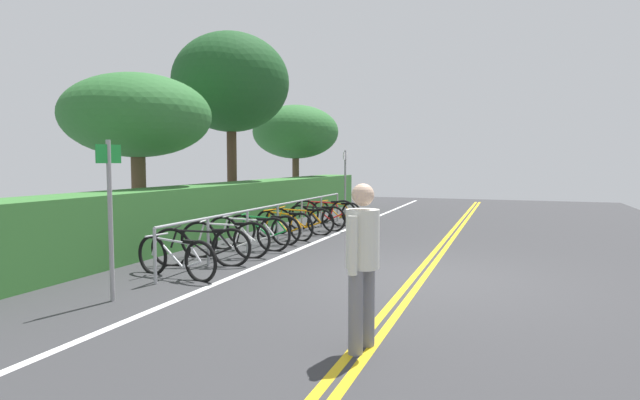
{
  "coord_description": "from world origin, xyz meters",
  "views": [
    {
      "loc": [
        -8.06,
        -1.3,
        1.82
      ],
      "look_at": [
        1.7,
        2.29,
        1.04
      ],
      "focal_mm": 28.96,
      "sensor_mm": 36.0,
      "label": 1
    }
  ],
  "objects": [
    {
      "name": "bike_lane_stripe_white",
      "position": [
        0.0,
        2.77,
        0.0
      ],
      "size": [
        32.08,
        0.12,
        0.0
      ],
      "primitive_type": "cube",
      "color": "white",
      "rests_on": "ground_plane"
    },
    {
      "name": "bicycle_8",
      "position": [
        5.5,
        3.56,
        0.37
      ],
      "size": [
        0.66,
        1.75,
        0.79
      ],
      "color": "black",
      "rests_on": "ground_plane"
    },
    {
      "name": "bicycle_7",
      "position": [
        4.64,
        3.48,
        0.33
      ],
      "size": [
        0.46,
        1.7,
        0.72
      ],
      "color": "black",
      "rests_on": "ground_plane"
    },
    {
      "name": "centre_line_yellow_outer",
      "position": [
        0.0,
        0.08,
        0.0
      ],
      "size": [
        32.08,
        0.1,
        0.0
      ],
      "primitive_type": "cube",
      "color": "gold",
      "rests_on": "ground_plane"
    },
    {
      "name": "centre_line_yellow_inner",
      "position": [
        0.0,
        -0.08,
        0.0
      ],
      "size": [
        32.08,
        0.1,
        0.0
      ],
      "primitive_type": "cube",
      "color": "gold",
      "rests_on": "ground_plane"
    },
    {
      "name": "tree_mid",
      "position": [
        1.47,
        6.58,
        2.83
      ],
      "size": [
        3.3,
        3.3,
        3.78
      ],
      "color": "brown",
      "rests_on": "ground_plane"
    },
    {
      "name": "pedestrian",
      "position": [
        -3.35,
        0.0,
        0.92
      ],
      "size": [
        0.48,
        0.32,
        1.61
      ],
      "color": "slate",
      "rests_on": "ground_plane"
    },
    {
      "name": "sign_post_far",
      "position": [
        7.81,
        3.67,
        1.31
      ],
      "size": [
        0.36,
        0.06,
        2.18
      ],
      "color": "gray",
      "rests_on": "ground_plane"
    },
    {
      "name": "sign_post_near",
      "position": [
        -2.78,
        3.53,
        1.27
      ],
      "size": [
        0.36,
        0.1,
        2.1
      ],
      "color": "gray",
      "rests_on": "ground_plane"
    },
    {
      "name": "tree_extra",
      "position": [
        10.26,
        6.43,
        2.94
      ],
      "size": [
        3.28,
        3.28,
        3.97
      ],
      "color": "brown",
      "rests_on": "ground_plane"
    },
    {
      "name": "tree_far_right",
      "position": [
        5.35,
        6.4,
        4.1
      ],
      "size": [
        3.4,
        3.4,
        5.55
      ],
      "color": "#473323",
      "rests_on": "ground_plane"
    },
    {
      "name": "bicycle_9",
      "position": [
        6.39,
        3.51,
        0.32
      ],
      "size": [
        0.52,
        1.67,
        0.68
      ],
      "color": "black",
      "rests_on": "ground_plane"
    },
    {
      "name": "bicycle_4",
      "position": [
        2.05,
        3.74,
        0.33
      ],
      "size": [
        0.46,
        1.71,
        0.71
      ],
      "color": "black",
      "rests_on": "ground_plane"
    },
    {
      "name": "bicycle_5",
      "position": [
        2.92,
        3.65,
        0.33
      ],
      "size": [
        0.56,
        1.68,
        0.71
      ],
      "color": "black",
      "rests_on": "ground_plane"
    },
    {
      "name": "bicycle_2",
      "position": [
        0.37,
        3.7,
        0.35
      ],
      "size": [
        0.59,
        1.69,
        0.74
      ],
      "color": "black",
      "rests_on": "ground_plane"
    },
    {
      "name": "ground_plane",
      "position": [
        0.0,
        0.0,
        -0.03
      ],
      "size": [
        35.64,
        11.89,
        0.05
      ],
      "primitive_type": "cube",
      "color": "#353538"
    },
    {
      "name": "bicycle_3",
      "position": [
        1.27,
        3.7,
        0.35
      ],
      "size": [
        0.46,
        1.81,
        0.74
      ],
      "color": "black",
      "rests_on": "ground_plane"
    },
    {
      "name": "bicycle_1",
      "position": [
        -0.45,
        3.7,
        0.34
      ],
      "size": [
        0.67,
        1.68,
        0.72
      ],
      "color": "black",
      "rests_on": "ground_plane"
    },
    {
      "name": "hedge_backdrop",
      "position": [
        4.0,
        5.53,
        0.63
      ],
      "size": [
        17.63,
        1.15,
        1.26
      ],
      "primitive_type": "cube",
      "color": "#387533",
      "rests_on": "ground_plane"
    },
    {
      "name": "bicycle_0",
      "position": [
        -1.33,
        3.59,
        0.32
      ],
      "size": [
        0.5,
        1.7,
        0.68
      ],
      "color": "black",
      "rests_on": "ground_plane"
    },
    {
      "name": "bicycle_6",
      "position": [
        3.73,
        3.59,
        0.34
      ],
      "size": [
        0.46,
        1.79,
        0.72
      ],
      "color": "black",
      "rests_on": "ground_plane"
    },
    {
      "name": "bike_rack",
      "position": [
        2.5,
        3.6,
        0.64
      ],
      "size": [
        8.68,
        0.05,
        0.86
      ],
      "color": "#9EA0A5",
      "rests_on": "ground_plane"
    }
  ]
}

